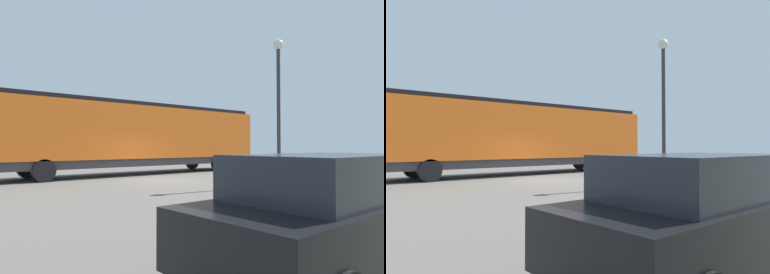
% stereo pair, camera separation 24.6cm
% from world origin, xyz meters
% --- Properties ---
extents(ground_plane, '(120.00, 120.00, 0.00)m').
position_xyz_m(ground_plane, '(0.00, 0.00, 0.00)').
color(ground_plane, '#666059').
extents(locomotive, '(3.07, 18.15, 4.33)m').
position_xyz_m(locomotive, '(-4.13, 1.44, 2.42)').
color(locomotive, orange).
rests_on(locomotive, ground_plane).
extents(parked_car_black, '(1.91, 4.59, 1.61)m').
position_xyz_m(parked_car_black, '(12.07, -5.74, 0.84)').
color(parked_car_black, black).
rests_on(parked_car_black, ground_plane).
extents(lamp_post, '(0.45, 0.45, 6.42)m').
position_xyz_m(lamp_post, '(5.32, 2.49, 4.19)').
color(lamp_post, '#2D2D2D').
rests_on(lamp_post, ground_plane).
extents(platform_fence, '(0.05, 7.39, 1.14)m').
position_xyz_m(platform_fence, '(2.28, 6.31, 0.73)').
color(platform_fence, black).
rests_on(platform_fence, ground_plane).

